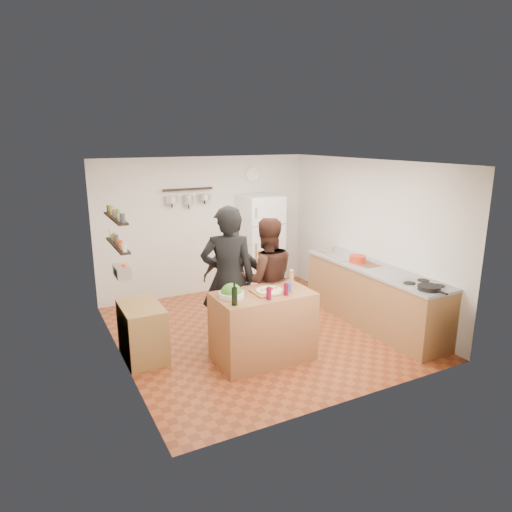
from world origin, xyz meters
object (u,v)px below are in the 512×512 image
person_center (266,280)px  salad_bowl (231,295)px  person_back (234,278)px  fridge (261,243)px  skillet (429,288)px  side_table (143,332)px  wall_clock (252,175)px  person_left (228,279)px  counter_run (373,297)px  wine_bottle (235,296)px  red_bowl (358,259)px  prep_island (263,326)px  pepper_mill (291,280)px  salt_canister (288,287)px

person_center → salad_bowl: bearing=46.3°
person_back → fridge: fridge is taller
skillet → side_table: 3.77m
salad_bowl → wall_clock: 3.51m
salad_bowl → person_back: size_ratio=0.20×
person_center → person_back: person_center is taller
person_left → counter_run: size_ratio=0.76×
salad_bowl → wall_clock: wall_clock is taller
wine_bottle → person_center: bearing=42.1°
salad_bowl → side_table: 1.33m
person_left → red_bowl: bearing=-155.6°
prep_island → fridge: fridge is taller
pepper_mill → salt_canister: size_ratio=1.54×
salt_canister → skillet: salt_canister is taller
side_table → salad_bowl: bearing=-35.9°
wine_bottle → person_back: person_back is taller
salad_bowl → person_back: 1.17m
salt_canister → skillet: (1.65, -0.78, -0.03)m
prep_island → skillet: bearing=-24.8°
pepper_mill → salt_canister: 0.23m
pepper_mill → skillet: (1.50, -0.95, -0.06)m
prep_island → red_bowl: size_ratio=4.87×
pepper_mill → person_center: size_ratio=0.11×
wall_clock → counter_run: bearing=-74.1°
pepper_mill → wall_clock: (0.85, 2.81, 1.14)m
red_bowl → person_left: bearing=-178.0°
salad_bowl → side_table: (-0.97, 0.70, -0.58)m
counter_run → prep_island: bearing=-173.7°
person_left → fridge: size_ratio=1.11×
person_center → wall_clock: wall_clock is taller
pepper_mill → prep_island: bearing=-173.7°
salt_canister → side_table: size_ratio=0.16×
wine_bottle → side_table: 1.47m
fridge → salt_canister: bearing=-110.7°
wine_bottle → counter_run: size_ratio=0.08×
pepper_mill → person_back: bearing=108.9°
counter_run → fridge: size_ratio=1.46×
person_left → skillet: bearing=170.0°
skillet → fridge: 3.49m
prep_island → person_center: bearing=57.7°
salt_canister → wine_bottle: bearing=-172.9°
prep_island → counter_run: 2.06m
salt_canister → pepper_mill: bearing=48.6°
prep_island → wall_clock: (1.30, 2.86, 1.69)m
fridge → counter_run: bearing=-71.9°
side_table → red_bowl: bearing=-2.9°
pepper_mill → wall_clock: 3.15m
prep_island → red_bowl: bearing=16.2°
prep_island → person_left: (-0.26, 0.50, 0.54)m
red_bowl → wall_clock: size_ratio=0.86×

